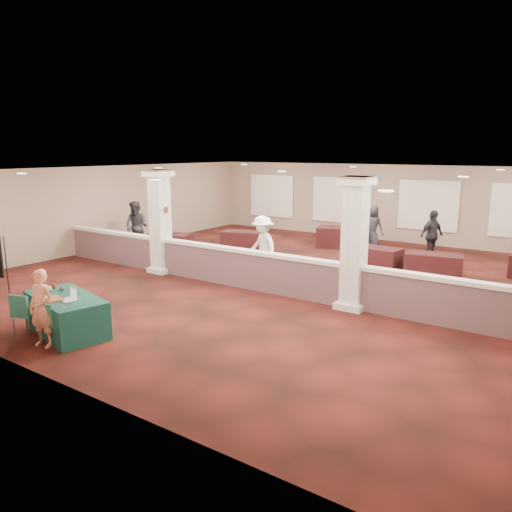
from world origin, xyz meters
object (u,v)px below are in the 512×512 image
Objects in this scene: attendee_c at (432,235)px; attendee_d at (372,227)px; conf_chair_side at (23,311)px; far_table_back_left at (243,239)px; woman at (42,308)px; far_table_front_center at (375,257)px; attendee_a at (137,227)px; far_table_front_right at (434,264)px; far_table_back_center at (343,237)px; far_table_front_left at (170,242)px; attendee_b at (263,246)px; near_table at (67,315)px; conf_chair_main at (49,319)px.

attendee_d is (-2.51, 0.87, -0.04)m from attendee_c.
conf_chair_side is 0.55× the size of far_table_back_left.
far_table_back_left is at bearing 130.52° from attendee_c.
far_table_front_center is (2.81, 10.20, -0.44)m from woman.
attendee_a is 1.14× the size of attendee_d.
far_table_back_center reaches higher than far_table_front_right.
far_table_front_left is 0.83× the size of far_table_back_center.
woman reaches higher than far_table_front_center.
woman is 10.59m from far_table_front_center.
far_table_back_center is 1.18× the size of attendee_d.
attendee_d is at bearing 101.09° from attendee_b.
attendee_a is at bearing -161.37° from far_table_front_center.
attendee_b is (5.84, -0.20, -0.04)m from attendee_a.
far_table_front_right is at bearing -136.56° from attendee_c.
near_table is 6.55m from attendee_b.
woman reaches higher than conf_chair_main.
far_table_back_center is 1.21m from attendee_d.
attendee_b is 6.27m from attendee_c.
conf_chair_side is at bearing -79.58° from far_table_back_left.
conf_chair_main is at bearing -70.53° from attendee_b.
conf_chair_main is 0.57× the size of woman.
conf_chair_main reaches higher than near_table.
attendee_b is at bearing -45.80° from far_table_back_left.
attendee_d is at bearing 38.06° from far_table_front_left.
attendee_c reaches higher than woman.
far_table_back_center is 1.08× the size of attendee_b.
far_table_back_left is 4.50m from attendee_b.
woman reaches higher than far_table_front_right.
far_table_front_left is at bearing 133.84° from near_table.
attendee_b is at bearing 169.18° from attendee_c.
far_table_back_left is 0.81× the size of far_table_back_center.
conf_chair_side is 0.54× the size of far_table_front_center.
attendee_c is (-0.70, 2.09, 0.55)m from far_table_front_right.
attendee_d reaches higher than near_table.
near_table is 1.23× the size of attendee_d.
conf_chair_main is 0.50× the size of attendee_c.
far_table_back_left is 4.11m from attendee_a.
near_table is 0.83m from woman.
woman is 0.80× the size of attendee_a.
attendee_a is at bearing -138.39° from far_table_back_center.
conf_chair_main is at bearing -74.82° from far_table_back_left.
attendee_b reaches higher than woman.
far_table_front_left is 1.00× the size of far_table_front_right.
far_table_front_left is 2.82m from far_table_back_left.
conf_chair_side reaches higher than far_table_back_left.
attendee_b is (0.34, 7.20, 0.14)m from woman.
far_table_front_left is 0.93× the size of attendee_c.
attendee_c reaches higher than far_table_front_left.
attendee_b is (1.22, 7.08, 0.39)m from conf_chair_side.
conf_chair_side is 7.19m from attendee_b.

